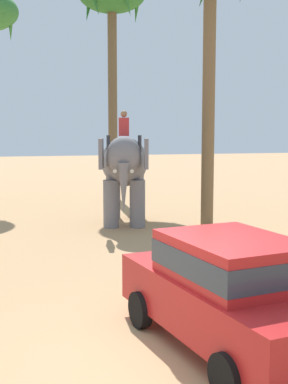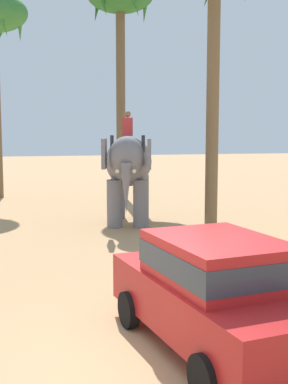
% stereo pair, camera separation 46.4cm
% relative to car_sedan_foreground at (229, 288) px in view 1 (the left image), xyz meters
% --- Properties ---
extents(ground_plane, '(120.00, 120.00, 0.00)m').
position_rel_car_sedan_foreground_xyz_m(ground_plane, '(-0.95, -0.07, -0.93)').
color(ground_plane, tan).
extents(car_sedan_foreground, '(2.32, 4.30, 1.70)m').
position_rel_car_sedan_foreground_xyz_m(car_sedan_foreground, '(0.00, 0.00, 0.00)').
color(car_sedan_foreground, red).
rests_on(car_sedan_foreground, ground).
extents(elephant_with_mahout, '(2.42, 4.02, 3.88)m').
position_rel_car_sedan_foreground_xyz_m(elephant_with_mahout, '(1.00, 10.42, 1.06)').
color(elephant_with_mahout, slate).
rests_on(elephant_with_mahout, ground).
extents(palm_tree_leaning_seaward, '(3.20, 3.20, 10.51)m').
position_rel_car_sedan_foreground_xyz_m(palm_tree_leaning_seaward, '(2.19, 17.48, 8.25)').
color(palm_tree_leaning_seaward, brown).
rests_on(palm_tree_leaning_seaward, ground).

